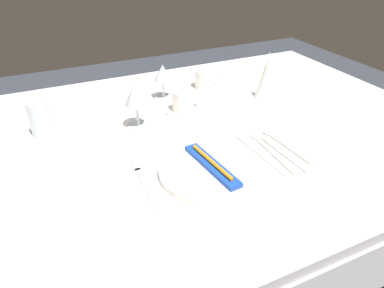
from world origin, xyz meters
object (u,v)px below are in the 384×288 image
object	(u,v)px
dinner_plate	(212,170)
wine_glass_centre	(136,95)
coffee_cup_right	(184,100)
wine_glass_left	(163,76)
drink_tumbler	(40,119)
spoon_tea	(280,141)
napkin_folded	(267,76)
dinner_knife	(261,154)
toothbrush_package	(212,165)
spoon_soup	(266,147)
coffee_cup_left	(205,79)
spoon_dessert	(274,146)
fork_outer	(144,182)

from	to	relation	value
dinner_plate	wine_glass_centre	bearing A→B (deg)	107.02
coffee_cup_right	wine_glass_left	world-z (taller)	wine_glass_left
coffee_cup_right	drink_tumbler	size ratio (longest dim) A/B	0.91
spoon_tea	napkin_folded	bearing A→B (deg)	63.30
wine_glass_left	dinner_knife	bearing A→B (deg)	-77.15
coffee_cup_right	drink_tumbler	bearing A→B (deg)	174.98
toothbrush_package	spoon_soup	bearing A→B (deg)	11.89
napkin_folded	dinner_plate	bearing A→B (deg)	-139.91
toothbrush_package	napkin_folded	world-z (taller)	napkin_folded
spoon_soup	coffee_cup_left	bearing A→B (deg)	86.05
spoon_dessert	wine_glass_left	size ratio (longest dim) A/B	1.79
wine_glass_centre	wine_glass_left	world-z (taller)	wine_glass_centre
fork_outer	coffee_cup_right	size ratio (longest dim) A/B	2.06
wine_glass_centre	drink_tumbler	size ratio (longest dim) A/B	1.41
spoon_soup	spoon_tea	size ratio (longest dim) A/B	1.10
dinner_knife	wine_glass_left	distance (m)	0.49
drink_tumbler	wine_glass_left	bearing A→B (deg)	13.36
napkin_folded	coffee_cup_left	bearing A→B (deg)	135.17
spoon_dessert	napkin_folded	size ratio (longest dim) A/B	1.31
dinner_plate	dinner_knife	bearing A→B (deg)	5.46
wine_glass_left	spoon_dessert	bearing A→B (deg)	-69.93
dinner_knife	spoon_soup	distance (m)	0.04
dinner_knife	fork_outer	bearing A→B (deg)	176.94
dinner_plate	drink_tumbler	world-z (taller)	drink_tumbler
toothbrush_package	fork_outer	bearing A→B (deg)	168.91
dinner_plate	coffee_cup_right	size ratio (longest dim) A/B	2.74
dinner_plate	toothbrush_package	world-z (taller)	toothbrush_package
dinner_plate	spoon_soup	world-z (taller)	dinner_plate
drink_tumbler	coffee_cup_right	bearing A→B (deg)	-5.02
spoon_soup	coffee_cup_left	world-z (taller)	coffee_cup_left
coffee_cup_left	drink_tumbler	xyz separation A→B (m)	(-0.60, -0.11, 0.01)
spoon_tea	coffee_cup_left	bearing A→B (deg)	92.99
coffee_cup_left	wine_glass_left	size ratio (longest dim) A/B	0.80
spoon_soup	coffee_cup_right	distance (m)	0.33
dinner_knife	spoon_soup	bearing A→B (deg)	36.42
spoon_tea	drink_tumbler	size ratio (longest dim) A/B	1.92
wine_glass_centre	wine_glass_left	bearing A→B (deg)	48.95
wine_glass_left	fork_outer	bearing A→B (deg)	-116.25
fork_outer	spoon_tea	bearing A→B (deg)	2.38
spoon_dessert	napkin_folded	distance (m)	0.35
coffee_cup_right	napkin_folded	world-z (taller)	napkin_folded
spoon_dessert	coffee_cup_left	distance (m)	0.46
spoon_dessert	wine_glass_centre	size ratio (longest dim) A/B	1.48
toothbrush_package	spoon_dessert	size ratio (longest dim) A/B	0.93
dinner_knife	wine_glass_left	world-z (taller)	wine_glass_left
napkin_folded	spoon_tea	bearing A→B (deg)	-116.70
coffee_cup_right	napkin_folded	distance (m)	0.32
spoon_soup	napkin_folded	world-z (taller)	napkin_folded
fork_outer	coffee_cup_left	size ratio (longest dim) A/B	1.99
spoon_soup	wine_glass_centre	xyz separation A→B (m)	(-0.30, 0.27, 0.11)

